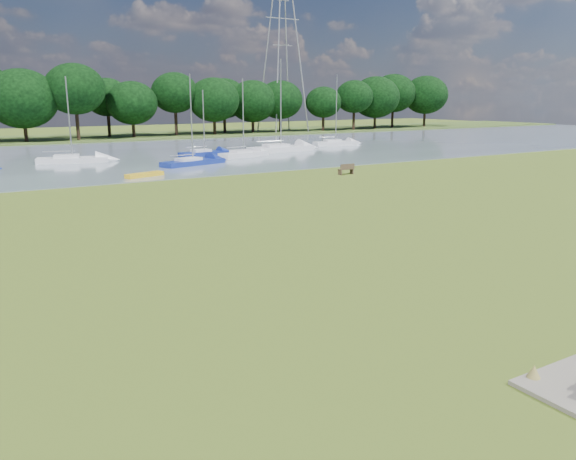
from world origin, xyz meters
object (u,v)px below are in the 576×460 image
riverbank_bench (346,169)px  sailboat_2 (243,152)px  pylon (283,17)px  sailboat_6 (335,142)px  sailboat_4 (280,147)px  sailboat_3 (204,152)px  kayak (145,175)px  sailboat_1 (72,158)px  sailboat_5 (192,160)px

riverbank_bench → sailboat_2: sailboat_2 is taller
pylon → sailboat_6: size_ratio=3.52×
sailboat_4 → riverbank_bench: bearing=-107.8°
sailboat_3 → sailboat_4: 9.77m
sailboat_3 → sailboat_6: 20.55m
riverbank_bench → pylon: 61.26m
pylon → sailboat_3: bearing=-131.7°
kayak → sailboat_1: bearing=83.6°
riverbank_bench → sailboat_3: sailboat_3 is taller
kayak → sailboat_6: sailboat_6 is taller
kayak → sailboat_4: (20.24, 13.16, 0.36)m
sailboat_5 → sailboat_6: 26.79m
sailboat_1 → riverbank_bench: bearing=-34.9°
kayak → sailboat_5: bearing=22.7°
sailboat_4 → sailboat_5: size_ratio=1.26×
riverbank_bench → sailboat_3: (-4.35, 19.73, 0.03)m
riverbank_bench → kayak: size_ratio=0.45×
pylon → sailboat_2: size_ratio=3.93×
sailboat_6 → pylon: bearing=79.0°
kayak → sailboat_2: 16.79m
riverbank_bench → sailboat_5: (-8.56, 12.53, 0.03)m
sailboat_2 → sailboat_5: (-7.42, -4.16, -0.05)m
sailboat_6 → kayak: bearing=-145.2°
sailboat_2 → sailboat_5: bearing=-167.1°
sailboat_2 → sailboat_3: 4.42m
pylon → sailboat_4: 42.42m
sailboat_3 → sailboat_4: bearing=-5.4°
riverbank_bench → sailboat_6: sailboat_6 is taller
pylon → sailboat_4: size_ratio=3.06×
kayak → pylon: pylon is taller
sailboat_1 → sailboat_6: size_ratio=0.90×
sailboat_1 → sailboat_4: sailboat_4 is taller
kayak → pylon: (39.70, 45.53, 19.67)m
sailboat_4 → sailboat_6: bearing=15.6°
pylon → sailboat_3: 48.00m
riverbank_bench → sailboat_1: 27.18m
sailboat_2 → sailboat_4: 7.40m
pylon → sailboat_4: (-19.46, -32.37, -19.31)m
sailboat_3 → sailboat_4: (9.76, 0.40, 0.09)m
pylon → sailboat_2: 48.31m
sailboat_2 → sailboat_6: (16.99, 6.89, 0.01)m
sailboat_4 → kayak: bearing=-149.7°
riverbank_bench → sailboat_2: 16.73m
sailboat_5 → sailboat_2: bearing=11.8°
pylon → sailboat_1: bearing=-143.2°
sailboat_6 → riverbank_bench: bearing=-117.6°
pylon → sailboat_4: pylon is taller
sailboat_2 → sailboat_3: sailboat_2 is taller
pylon → sailboat_5: size_ratio=3.86×
riverbank_bench → sailboat_6: 28.41m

